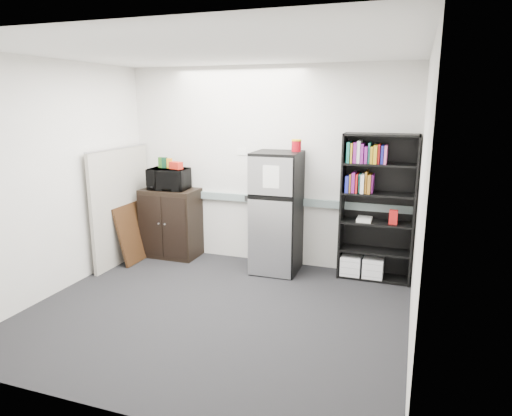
% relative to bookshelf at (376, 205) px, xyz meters
% --- Properties ---
extents(floor, '(4.00, 4.00, 0.00)m').
position_rel_bookshelf_xyz_m(floor, '(-1.51, -1.57, -0.97)').
color(floor, black).
rests_on(floor, ground).
extents(wall_back, '(4.00, 0.02, 2.70)m').
position_rel_bookshelf_xyz_m(wall_back, '(-1.51, 0.18, 0.38)').
color(wall_back, silver).
rests_on(wall_back, floor).
extents(wall_right, '(0.02, 3.50, 2.70)m').
position_rel_bookshelf_xyz_m(wall_right, '(0.49, -1.57, 0.38)').
color(wall_right, silver).
rests_on(wall_right, floor).
extents(wall_left, '(0.02, 3.50, 2.70)m').
position_rel_bookshelf_xyz_m(wall_left, '(-3.51, -1.57, 0.38)').
color(wall_left, silver).
rests_on(wall_left, floor).
extents(ceiling, '(4.00, 3.50, 0.02)m').
position_rel_bookshelf_xyz_m(ceiling, '(-1.51, -1.57, 1.73)').
color(ceiling, white).
rests_on(ceiling, wall_back).
extents(electrical_raceway, '(3.92, 0.05, 0.10)m').
position_rel_bookshelf_xyz_m(electrical_raceway, '(-1.51, 0.15, -0.07)').
color(electrical_raceway, gray).
rests_on(electrical_raceway, wall_back).
extents(wall_note, '(0.14, 0.00, 0.10)m').
position_rel_bookshelf_xyz_m(wall_note, '(-1.86, 0.18, 0.58)').
color(wall_note, white).
rests_on(wall_note, wall_back).
extents(bookshelf, '(0.90, 0.34, 1.85)m').
position_rel_bookshelf_xyz_m(bookshelf, '(0.00, 0.00, 0.00)').
color(bookshelf, black).
rests_on(bookshelf, floor).
extents(cubicle_partition, '(0.06, 1.30, 1.62)m').
position_rel_bookshelf_xyz_m(cubicle_partition, '(-3.41, -0.49, -0.16)').
color(cubicle_partition, '#9F998D').
rests_on(cubicle_partition, floor).
extents(cabinet, '(0.80, 0.53, 1.00)m').
position_rel_bookshelf_xyz_m(cabinet, '(-2.88, -0.07, -0.47)').
color(cabinet, black).
rests_on(cabinet, floor).
extents(microwave, '(0.57, 0.41, 0.30)m').
position_rel_bookshelf_xyz_m(microwave, '(-2.88, -0.08, 0.18)').
color(microwave, black).
rests_on(microwave, cabinet).
extents(snack_box_a, '(0.08, 0.07, 0.15)m').
position_rel_bookshelf_xyz_m(snack_box_a, '(-3.01, -0.05, 0.40)').
color(snack_box_a, '#28611B').
rests_on(snack_box_a, microwave).
extents(snack_box_b, '(0.08, 0.06, 0.15)m').
position_rel_bookshelf_xyz_m(snack_box_b, '(-2.95, -0.05, 0.40)').
color(snack_box_b, '#0B341D').
rests_on(snack_box_b, microwave).
extents(snack_box_c, '(0.08, 0.06, 0.14)m').
position_rel_bookshelf_xyz_m(snack_box_c, '(-2.87, -0.05, 0.40)').
color(snack_box_c, orange).
rests_on(snack_box_c, microwave).
extents(snack_bag, '(0.20, 0.15, 0.10)m').
position_rel_bookshelf_xyz_m(snack_bag, '(-2.74, -0.10, 0.38)').
color(snack_bag, red).
rests_on(snack_bag, microwave).
extents(refrigerator, '(0.61, 0.64, 1.60)m').
position_rel_bookshelf_xyz_m(refrigerator, '(-1.25, -0.15, -0.17)').
color(refrigerator, black).
rests_on(refrigerator, floor).
extents(coffee_can, '(0.13, 0.13, 0.17)m').
position_rel_bookshelf_xyz_m(coffee_can, '(-1.03, -0.02, 0.72)').
color(coffee_can, '#9A0711').
rests_on(coffee_can, refrigerator).
extents(framed_poster, '(0.22, 0.65, 0.82)m').
position_rel_bookshelf_xyz_m(framed_poster, '(-3.28, -0.44, -0.56)').
color(framed_poster, '#311F0D').
rests_on(framed_poster, floor).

